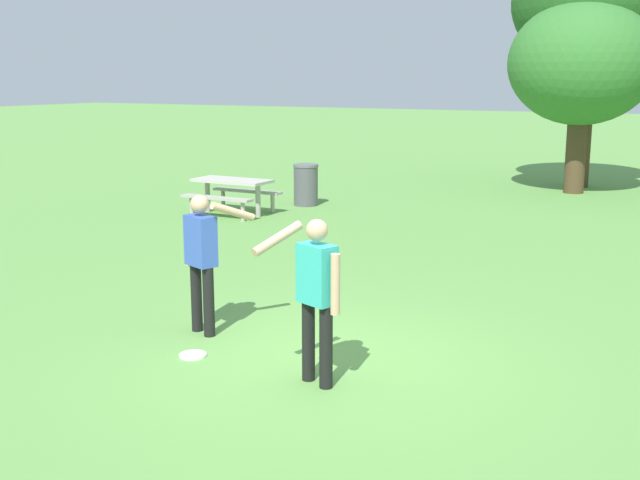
{
  "coord_description": "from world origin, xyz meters",
  "views": [
    {
      "loc": [
        3.65,
        -6.99,
        2.96
      ],
      "look_at": [
        -0.69,
        1.26,
        1.0
      ],
      "focal_mm": 43.98,
      "sensor_mm": 36.0,
      "label": 1
    }
  ],
  "objects_px": {
    "person_thrower": "(316,289)",
    "tree_broad_center": "(582,64)",
    "person_catcher": "(202,253)",
    "frisbee": "(193,355)",
    "picnic_table_near": "(232,189)",
    "tree_tall_left": "(590,4)",
    "trash_can_beside_table": "(306,185)"
  },
  "relations": [
    {
      "from": "picnic_table_near",
      "to": "tree_broad_center",
      "type": "height_order",
      "value": "tree_broad_center"
    },
    {
      "from": "person_thrower",
      "to": "person_catcher",
      "type": "xyz_separation_m",
      "value": [
        -1.89,
        0.76,
        0.0
      ]
    },
    {
      "from": "person_thrower",
      "to": "picnic_table_near",
      "type": "height_order",
      "value": "person_thrower"
    },
    {
      "from": "person_thrower",
      "to": "tree_broad_center",
      "type": "height_order",
      "value": "tree_broad_center"
    },
    {
      "from": "picnic_table_near",
      "to": "tree_broad_center",
      "type": "bearing_deg",
      "value": 48.53
    },
    {
      "from": "tree_broad_center",
      "to": "tree_tall_left",
      "type": "bearing_deg",
      "value": 94.39
    },
    {
      "from": "person_thrower",
      "to": "trash_can_beside_table",
      "type": "distance_m",
      "value": 10.82
    },
    {
      "from": "tree_tall_left",
      "to": "tree_broad_center",
      "type": "xyz_separation_m",
      "value": [
        0.1,
        -1.24,
        -1.54
      ]
    },
    {
      "from": "frisbee",
      "to": "tree_tall_left",
      "type": "bearing_deg",
      "value": 85.18
    },
    {
      "from": "person_catcher",
      "to": "tree_broad_center",
      "type": "bearing_deg",
      "value": 82.63
    },
    {
      "from": "tree_broad_center",
      "to": "frisbee",
      "type": "bearing_deg",
      "value": -95.62
    },
    {
      "from": "person_thrower",
      "to": "tree_tall_left",
      "type": "distance_m",
      "value": 16.07
    },
    {
      "from": "person_catcher",
      "to": "trash_can_beside_table",
      "type": "bearing_deg",
      "value": 111.39
    },
    {
      "from": "frisbee",
      "to": "trash_can_beside_table",
      "type": "relative_size",
      "value": 0.31
    },
    {
      "from": "frisbee",
      "to": "picnic_table_near",
      "type": "xyz_separation_m",
      "value": [
        -4.57,
        7.55,
        0.55
      ]
    },
    {
      "from": "tree_tall_left",
      "to": "tree_broad_center",
      "type": "bearing_deg",
      "value": -85.61
    },
    {
      "from": "person_catcher",
      "to": "frisbee",
      "type": "relative_size",
      "value": 5.53
    },
    {
      "from": "tree_tall_left",
      "to": "tree_broad_center",
      "type": "relative_size",
      "value": 1.36
    },
    {
      "from": "person_catcher",
      "to": "tree_tall_left",
      "type": "distance_m",
      "value": 15.42
    },
    {
      "from": "frisbee",
      "to": "trash_can_beside_table",
      "type": "height_order",
      "value": "trash_can_beside_table"
    },
    {
      "from": "person_catcher",
      "to": "tree_tall_left",
      "type": "height_order",
      "value": "tree_tall_left"
    },
    {
      "from": "trash_can_beside_table",
      "to": "tree_tall_left",
      "type": "distance_m",
      "value": 9.07
    },
    {
      "from": "frisbee",
      "to": "trash_can_beside_table",
      "type": "xyz_separation_m",
      "value": [
        -3.75,
        9.36,
        0.47
      ]
    },
    {
      "from": "person_catcher",
      "to": "tree_broad_center",
      "type": "distance_m",
      "value": 13.91
    },
    {
      "from": "trash_can_beside_table",
      "to": "picnic_table_near",
      "type": "bearing_deg",
      "value": -114.34
    },
    {
      "from": "person_thrower",
      "to": "trash_can_beside_table",
      "type": "bearing_deg",
      "value": 119.27
    },
    {
      "from": "picnic_table_near",
      "to": "person_catcher",
      "type": "bearing_deg",
      "value": -58.38
    },
    {
      "from": "frisbee",
      "to": "tree_tall_left",
      "type": "distance_m",
      "value": 16.32
    },
    {
      "from": "person_thrower",
      "to": "tree_broad_center",
      "type": "distance_m",
      "value": 14.55
    },
    {
      "from": "frisbee",
      "to": "tree_broad_center",
      "type": "bearing_deg",
      "value": 84.38
    },
    {
      "from": "picnic_table_near",
      "to": "tree_broad_center",
      "type": "relative_size",
      "value": 0.36
    },
    {
      "from": "frisbee",
      "to": "tree_tall_left",
      "type": "height_order",
      "value": "tree_tall_left"
    }
  ]
}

